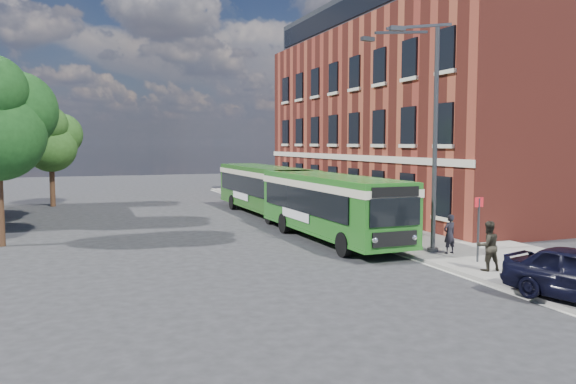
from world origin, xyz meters
name	(u,v)px	position (x,y,z in m)	size (l,w,h in m)	color
ground	(294,255)	(0.00, 0.00, 0.00)	(120.00, 120.00, 0.00)	#252427
pavement	(356,220)	(7.00, 8.00, 0.07)	(6.00, 48.00, 0.15)	gray
kerb_line	(308,223)	(3.95, 8.00, 0.01)	(0.12, 48.00, 0.01)	beige
brick_office	(422,107)	(14.00, 12.00, 6.97)	(12.10, 26.00, 14.20)	maroon
street_lamp	(427,136)	(4.84, -2.00, 4.79)	(2.96, 2.38, 9.00)	#393B3E
bus_stop_sign	(478,225)	(5.60, -4.20, 1.51)	(0.35, 0.08, 2.52)	#393B3E
bus_front	(329,201)	(2.80, 2.65, 1.83)	(2.82, 11.25, 3.02)	#21651C
bus_rear	(265,185)	(3.00, 12.76, 1.83)	(2.80, 12.23, 3.02)	#215316
pedestrian_a	(449,234)	(5.58, -2.56, 0.93)	(0.57, 0.37, 1.55)	black
pedestrian_b	(488,246)	(4.96, -5.48, 1.00)	(0.83, 0.65, 1.70)	black
tree_right	(52,139)	(-9.64, 22.28, 4.76)	(4.16, 3.95, 7.02)	#3B2415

